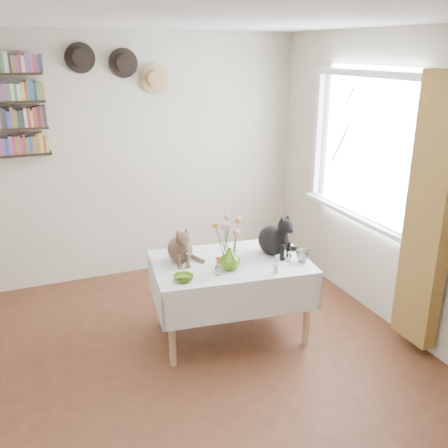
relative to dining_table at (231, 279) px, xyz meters
name	(u,v)px	position (x,y,z in m)	size (l,w,h in m)	color
room	(182,231)	(-0.61, -0.65, 0.74)	(4.08, 4.58, 2.58)	brown
window	(363,159)	(1.35, 0.15, 0.88)	(0.12, 1.52, 1.32)	white
curtain	(429,215)	(1.29, -0.77, 0.64)	(0.12, 0.38, 2.10)	brown
dining_table	(231,279)	(0.00, 0.00, 0.00)	(1.36, 0.97, 0.68)	white
tabby_cat	(180,243)	(-0.39, 0.15, 0.33)	(0.22, 0.28, 0.33)	brown
black_cat	(273,233)	(0.39, 0.01, 0.36)	(0.25, 0.32, 0.37)	black
flower_vase	(230,258)	(-0.07, -0.14, 0.26)	(0.17, 0.17, 0.18)	#93C83C
green_bowl	(183,278)	(-0.47, -0.21, 0.19)	(0.15, 0.15, 0.05)	#93C83C
drinking_glass	(302,256)	(0.53, -0.25, 0.22)	(0.11, 0.11, 0.10)	white
candlestick	(276,268)	(0.23, -0.36, 0.22)	(0.04, 0.04, 0.16)	white
berry_jar	(218,266)	(-0.20, -0.21, 0.25)	(0.04, 0.04, 0.17)	white
porcelain_figurine	(289,257)	(0.44, -0.19, 0.21)	(0.05, 0.05, 0.09)	white
flower_bouquet	(229,228)	(-0.07, -0.13, 0.51)	(0.17, 0.12, 0.39)	#4C7233
wall_hats	(120,67)	(-0.50, 1.54, 1.65)	(0.98, 0.09, 0.48)	black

